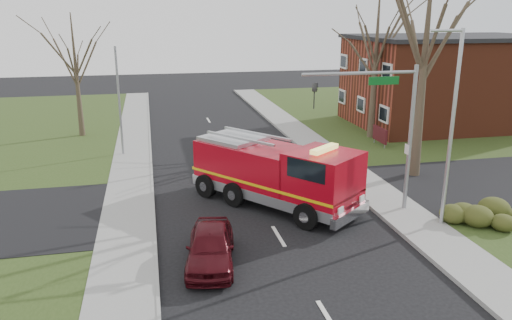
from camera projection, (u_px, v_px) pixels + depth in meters
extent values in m
plane|color=black|center=(279.00, 236.00, 20.80)|extent=(120.00, 120.00, 0.00)
cube|color=gray|center=(414.00, 222.00, 22.04)|extent=(2.40, 80.00, 0.15)
cube|color=gray|center=(126.00, 249.00, 19.52)|extent=(2.40, 80.00, 0.15)
cube|color=maroon|center=(449.00, 83.00, 40.54)|extent=(15.00, 10.00, 7.00)
cube|color=black|center=(454.00, 37.00, 39.52)|extent=(15.40, 10.40, 0.30)
cube|color=silver|center=(361.00, 104.00, 39.43)|extent=(0.12, 1.40, 1.20)
cube|color=#410F15|center=(380.00, 134.00, 34.40)|extent=(0.12, 2.00, 1.00)
cylinder|color=gray|center=(385.00, 144.00, 33.77)|extent=(0.08, 0.08, 0.90)
cylinder|color=gray|center=(374.00, 138.00, 35.27)|extent=(0.08, 0.08, 0.90)
ellipsoid|color=#343D16|center=(486.00, 215.00, 21.53)|extent=(2.80, 2.00, 0.90)
cone|color=#392F22|center=(423.00, 70.00, 26.66)|extent=(0.64, 0.64, 12.00)
cone|color=#392F22|center=(375.00, 67.00, 35.61)|extent=(0.56, 0.56, 10.50)
cone|color=#392F22|center=(77.00, 77.00, 36.25)|extent=(0.44, 0.44, 9.00)
cylinder|color=gray|center=(410.00, 141.00, 22.57)|extent=(0.18, 0.18, 6.80)
cylinder|color=gray|center=(360.00, 73.00, 21.16)|extent=(5.20, 0.14, 0.14)
cube|color=#0C591E|center=(384.00, 81.00, 21.48)|extent=(1.40, 0.06, 0.35)
imported|color=black|center=(315.00, 83.00, 20.85)|extent=(0.22, 0.18, 1.10)
cylinder|color=#B7BABF|center=(451.00, 133.00, 20.61)|extent=(0.16, 0.16, 8.40)
cylinder|color=#B7BABF|center=(447.00, 31.00, 19.30)|extent=(1.40, 0.12, 0.12)
cylinder|color=gray|center=(119.00, 103.00, 31.55)|extent=(0.14, 0.14, 7.00)
cube|color=#A20715|center=(253.00, 166.00, 24.66)|extent=(5.62, 6.12, 2.25)
cube|color=#A20715|center=(323.00, 180.00, 22.09)|extent=(3.91, 3.91, 2.58)
cube|color=#B7BABF|center=(273.00, 189.00, 24.12)|extent=(7.35, 8.34, 0.48)
cube|color=#E5B20C|center=(274.00, 178.00, 23.95)|extent=(7.36, 8.35, 0.13)
cube|color=black|center=(347.00, 168.00, 21.14)|extent=(2.03, 1.61, 0.91)
cube|color=#E5D866|center=(324.00, 149.00, 21.68)|extent=(1.59, 1.35, 0.19)
cylinder|color=black|center=(306.00, 216.00, 21.35)|extent=(1.02, 1.16, 1.18)
cylinder|color=black|center=(340.00, 198.00, 23.40)|extent=(1.02, 1.16, 1.18)
cylinder|color=black|center=(206.00, 186.00, 25.13)|extent=(1.02, 1.16, 1.18)
cylinder|color=black|center=(243.00, 173.00, 27.18)|extent=(1.02, 1.16, 1.18)
imported|color=#3D090F|center=(211.00, 246.00, 18.32)|extent=(2.40, 4.46, 1.44)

